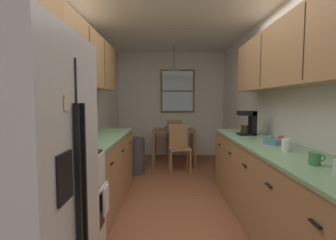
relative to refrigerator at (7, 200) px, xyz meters
The scene contains 25 objects.
ground_plane 2.59m from the refrigerator, 67.61° to the left, with size 12.00×12.00×0.00m, color brown.
wall_left 2.34m from the refrigerator, 100.48° to the left, with size 0.10×9.00×2.55m, color silver.
wall_right 3.24m from the refrigerator, 44.74° to the left, with size 0.10×9.00×2.55m, color silver.
wall_back 5.02m from the refrigerator, 79.26° to the left, with size 4.40×0.10×2.55m, color silver.
ceiling_slab 3.00m from the refrigerator, 67.61° to the left, with size 4.40×9.00×0.08m, color white.
refrigerator is the anchor object (origin of this frame).
stove_range 0.80m from the refrigerator, 95.10° to the left, with size 0.66×0.60×1.10m.
microwave_over_range 1.09m from the refrigerator, 104.08° to the left, with size 0.39×0.62×0.31m.
counter_left 2.02m from the refrigerator, 91.98° to the left, with size 0.64×1.95×0.90m.
upper_cabinets_left 2.19m from the refrigerator, 96.17° to the left, with size 0.33×2.03×0.69m.
counter_right 2.34m from the refrigerator, 32.94° to the left, with size 0.64×3.04×0.90m.
upper_cabinets_right 2.59m from the refrigerator, 30.12° to the left, with size 0.33×2.72×0.66m.
dining_table 4.22m from the refrigerator, 76.56° to the left, with size 0.91×0.79×0.74m.
dining_chair_near 3.67m from the refrigerator, 73.10° to the left, with size 0.43×0.43×0.90m.
dining_chair_far 4.82m from the refrigerator, 78.02° to the left, with size 0.44×0.44×0.90m.
pendant_light 4.39m from the refrigerator, 76.56° to the left, with size 0.29×0.29×0.54m.
back_window 5.02m from the refrigerator, 77.30° to the left, with size 0.83×0.05×1.05m.
trash_bin 3.36m from the refrigerator, 86.00° to the left, with size 0.35×0.35×0.67m, color #3F3F42.
storage_canister 1.21m from the refrigerator, 93.25° to the left, with size 0.13×0.13×0.21m.
dish_towel 0.97m from the refrigerator, 71.14° to the left, with size 0.02×0.16×0.24m, color white.
coffee_maker 2.85m from the refrigerator, 47.03° to the left, with size 0.22×0.18×0.33m.
mug_by_coffeemaker 1.96m from the refrigerator, 14.94° to the left, with size 0.12×0.08×0.09m.
mug_spare 2.19m from the refrigerator, 27.86° to the left, with size 0.12×0.08×0.11m.
fruit_bowl 2.42m from the refrigerator, 34.63° to the left, with size 0.25×0.25×0.09m.
table_serving_bowl 4.24m from the refrigerator, 77.90° to the left, with size 0.21×0.21×0.06m, color #4C7299.
Camera 1 is at (-0.11, -2.49, 1.36)m, focal length 26.30 mm.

